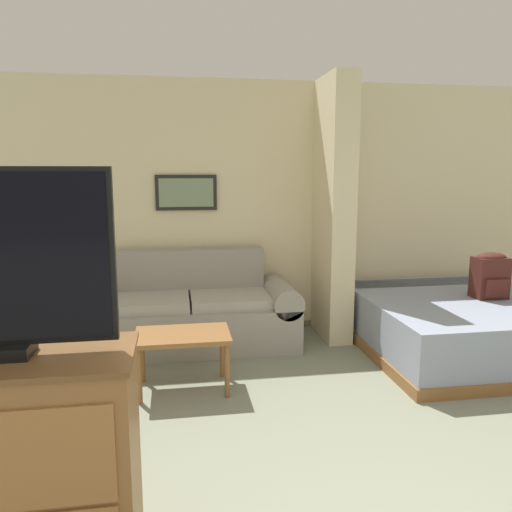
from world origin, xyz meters
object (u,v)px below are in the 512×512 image
at_px(couch, 190,313).
at_px(tv_dresser, 10,474).
at_px(coffee_table, 183,341).
at_px(bed, 458,324).
at_px(backpack, 490,275).
at_px(table_lamp, 63,265).

relative_size(couch, tv_dresser, 2.06).
xyz_separation_m(coffee_table, bed, (2.59, 0.45, -0.13)).
xyz_separation_m(coffee_table, backpack, (2.85, 0.41, 0.34)).
height_order(table_lamp, backpack, table_lamp).
height_order(couch, tv_dresser, tv_dresser).
bearing_deg(coffee_table, couch, 85.15).
height_order(coffee_table, backpack, backpack).
bearing_deg(table_lamp, bed, -9.45).
relative_size(table_lamp, backpack, 1.04).
bearing_deg(couch, table_lamp, 177.92).
xyz_separation_m(coffee_table, table_lamp, (-1.07, 1.06, 0.43)).
relative_size(table_lamp, bed, 0.24).
height_order(tv_dresser, backpack, tv_dresser).
height_order(couch, table_lamp, table_lamp).
height_order(coffee_table, bed, bed).
distance_m(table_lamp, bed, 3.75).
relative_size(tv_dresser, backpack, 2.35).
bearing_deg(couch, bed, -12.77).
distance_m(tv_dresser, backpack, 4.19).
distance_m(couch, bed, 2.56).
relative_size(couch, backpack, 4.83).
height_order(table_lamp, bed, table_lamp).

